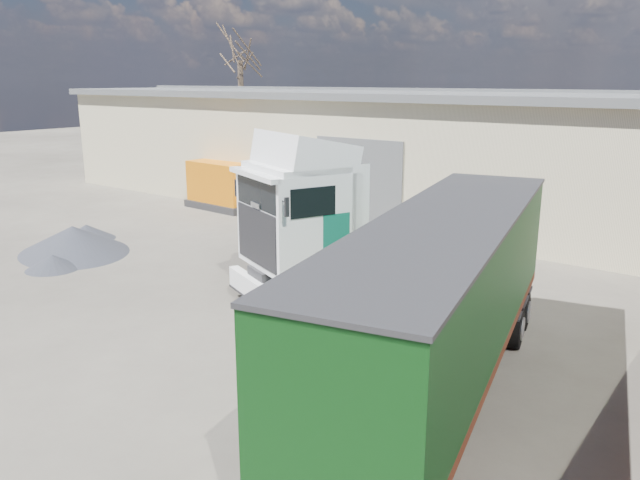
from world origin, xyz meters
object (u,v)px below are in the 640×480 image
Objects in this scene: bare_tree at (240,45)px; panel_van at (287,197)px; box_trailer at (445,289)px; tractor_unit at (327,228)px; orange_skip at (225,188)px.

bare_tree is 17.83m from panel_van.
box_trailer is at bearing -56.61° from panel_van.
box_trailer is (5.09, -3.22, 0.21)m from tractor_unit.
tractor_unit reaches higher than orange_skip.
orange_skip is (8.73, -10.20, -6.98)m from bare_tree.
panel_van is 1.39× the size of orange_skip.
orange_skip reaches higher than panel_van.
panel_van is at bearing 159.69° from tractor_unit.
panel_van is at bearing -39.51° from bare_tree.
orange_skip is at bearing 135.24° from box_trailer.
box_trailer is 15.74m from panel_van.
panel_van is (12.67, -10.45, -6.95)m from bare_tree.
bare_tree is at bearing 162.10° from tractor_unit.
box_trailer is 2.17× the size of panel_van.
orange_skip is at bearing 170.85° from tractor_unit.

